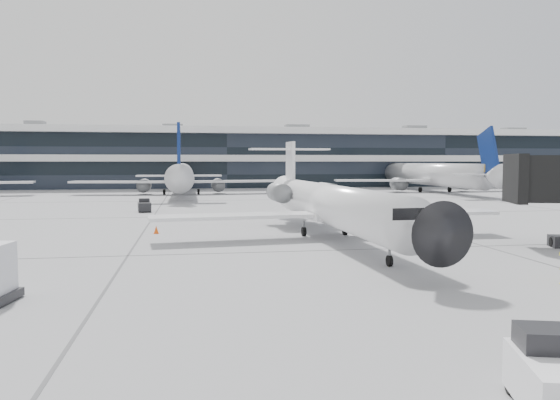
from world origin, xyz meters
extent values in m
plane|color=#949497|center=(0.00, 0.00, 0.00)|extent=(220.00, 220.00, 0.00)
cube|color=black|center=(0.00, 82.00, 5.00)|extent=(170.00, 22.00, 10.00)
cylinder|color=white|center=(2.06, 4.01, 2.17)|extent=(3.38, 22.67, 2.54)
cone|color=black|center=(2.53, -8.60, 2.17)|extent=(2.64, 2.73, 2.54)
cone|color=white|center=(1.59, 16.80, 2.45)|extent=(2.53, 3.10, 2.41)
cube|color=white|center=(-4.09, 4.72, 1.51)|extent=(10.56, 3.54, 0.21)
cube|color=white|center=(8.14, 5.17, 1.51)|extent=(10.43, 2.78, 0.21)
cylinder|color=slate|center=(-0.11, 11.65, 2.54)|extent=(1.53, 3.25, 1.41)
cylinder|color=slate|center=(3.66, 11.79, 2.54)|extent=(1.53, 3.25, 1.41)
cube|color=white|center=(1.61, 16.24, 4.42)|extent=(0.35, 2.46, 4.24)
cube|color=white|center=(1.59, 16.61, 5.93)|extent=(6.83, 1.76, 0.15)
cylinder|color=black|center=(2.39, -4.93, 0.26)|extent=(0.19, 0.53, 0.53)
cylinder|color=black|center=(0.58, 5.84, 0.30)|extent=(0.25, 0.61, 0.60)
cylinder|color=black|center=(3.40, 5.94, 0.30)|extent=(0.25, 0.61, 0.60)
cube|color=black|center=(12.93, -0.67, 3.93)|extent=(3.20, 3.57, 2.62)
cube|color=white|center=(0.21, -19.74, 0.61)|extent=(2.08, 2.75, 1.00)
cube|color=black|center=(0.37, -19.21, 1.27)|extent=(1.45, 1.30, 0.55)
cylinder|color=black|center=(-0.12, -18.71, 0.24)|extent=(0.33, 0.52, 0.49)
cone|color=#F7510D|center=(-9.06, 8.75, 0.27)|extent=(0.35, 0.35, 0.54)
cube|color=#F7510D|center=(-9.06, 8.75, 0.01)|extent=(0.44, 0.44, 0.03)
cube|color=black|center=(-11.15, 25.42, 0.50)|extent=(1.45, 2.16, 0.83)
cube|color=black|center=(-11.21, 25.87, 1.06)|extent=(1.11, 0.95, 0.46)
cylinder|color=black|center=(-11.75, 26.08, 0.20)|extent=(0.22, 0.42, 0.40)
cylinder|color=black|center=(-10.75, 26.21, 0.20)|extent=(0.22, 0.42, 0.40)
cylinder|color=black|center=(-11.56, 24.62, 0.20)|extent=(0.22, 0.42, 0.40)
cylinder|color=black|center=(-10.56, 24.76, 0.20)|extent=(0.22, 0.42, 0.40)
camera|label=1|loc=(-6.77, -28.94, 4.89)|focal=35.00mm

